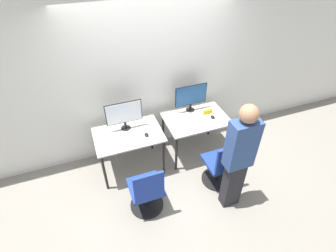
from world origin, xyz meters
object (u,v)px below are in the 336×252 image
monitor_left (124,114)px  monitor_right (191,96)px  keyboard_left (130,138)px  mouse_left (146,135)px  person_right (239,156)px  office_chair_right (221,167)px  office_chair_left (147,193)px  keyboard_right (199,121)px  mouse_right (213,117)px

monitor_left → monitor_right: (1.14, 0.10, 0.00)m
keyboard_left → mouse_left: bearing=-5.8°
person_right → office_chair_right: bearing=84.8°
monitor_left → person_right: bearing=-48.1°
office_chair_left → person_right: bearing=-14.4°
office_chair_right → person_right: size_ratio=0.51×
keyboard_left → monitor_left: bearing=90.0°
mouse_left → keyboard_right: (0.89, 0.05, -0.01)m
person_right → office_chair_left: bearing=165.6°
office_chair_left → keyboard_right: office_chair_left is taller
mouse_right → office_chair_right: size_ratio=0.10×
mouse_right → person_right: person_right is taller
monitor_left → office_chair_right: 1.66m
office_chair_right → mouse_left: bearing=145.4°
keyboard_right → office_chair_left: bearing=-145.2°
monitor_right → person_right: (0.03, -1.40, -0.06)m
mouse_right → office_chair_right: bearing=-104.9°
office_chair_right → keyboard_left: bearing=150.5°
keyboard_left → office_chair_right: bearing=-29.5°
monitor_left → keyboard_left: monitor_left is taller
person_right → mouse_left: bearing=131.9°
mouse_right → monitor_right: bearing=127.7°
person_right → mouse_right: bearing=78.3°
keyboard_left → keyboard_right: (1.14, 0.03, 0.00)m
monitor_left → keyboard_left: 0.37m
mouse_left → monitor_left: bearing=131.7°
monitor_left → mouse_right: monitor_left is taller
office_chair_right → person_right: person_right is taller
keyboard_left → office_chair_right: office_chair_right is taller
monitor_left → office_chair_left: bearing=-89.0°
keyboard_left → keyboard_right: same height
keyboard_right → mouse_right: 0.25m
monitor_right → keyboard_right: monitor_right is taller
keyboard_right → person_right: person_right is taller
mouse_left → mouse_right: (1.14, 0.05, 0.00)m
person_right → keyboard_right: bearing=91.8°
monitor_left → person_right: size_ratio=0.32×
keyboard_right → keyboard_left: bearing=-178.7°
monitor_right → office_chair_right: size_ratio=0.62×
keyboard_left → mouse_left: mouse_left is taller
office_chair_left → mouse_right: bearing=29.5°
monitor_right → keyboard_right: bearing=-90.0°
keyboard_right → mouse_right: (0.25, -0.00, 0.01)m
mouse_left → monitor_right: bearing=23.2°
monitor_left → person_right: 1.75m
mouse_left → monitor_right: monitor_right is taller
monitor_left → keyboard_right: 1.19m
office_chair_left → mouse_left: bearing=72.2°
office_chair_right → person_right: 0.69m
office_chair_right → mouse_right: bearing=75.1°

